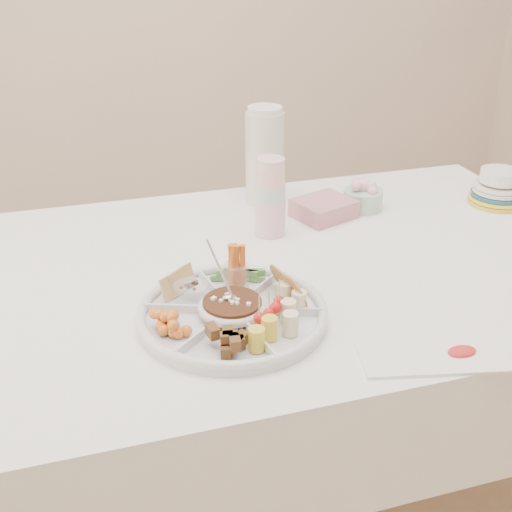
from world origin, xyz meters
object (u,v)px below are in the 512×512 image
object	(u,v)px
party_tray	(232,310)
thermos	(265,155)
dining_table	(295,386)
plate_stack	(499,187)

from	to	relation	value
party_tray	thermos	xyz separation A→B (m)	(0.25, 0.59, 0.12)
dining_table	thermos	distance (m)	0.65
dining_table	thermos	xyz separation A→B (m)	(0.03, 0.38, 0.52)
party_tray	thermos	bearing A→B (deg)	66.82
thermos	plate_stack	world-z (taller)	thermos
dining_table	party_tray	world-z (taller)	party_tray
plate_stack	thermos	bearing A→B (deg)	161.83
dining_table	party_tray	distance (m)	0.50
dining_table	plate_stack	bearing A→B (deg)	14.53
dining_table	thermos	world-z (taller)	thermos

